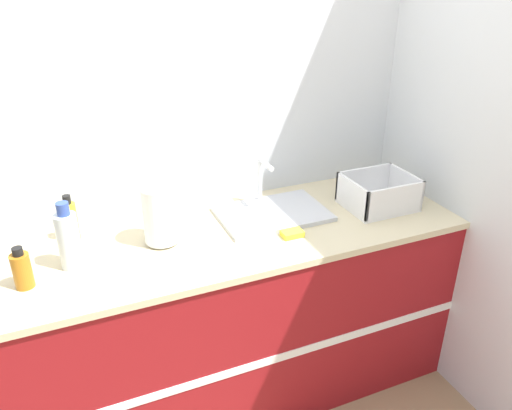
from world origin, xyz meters
name	(u,v)px	position (x,y,z in m)	size (l,w,h in m)	color
wall_back	(206,115)	(0.00, 0.69, 1.30)	(4.37, 0.06, 2.60)	silver
wall_right	(437,111)	(1.01, 0.33, 1.30)	(0.06, 2.66, 2.60)	silver
counter_cabinet	(237,313)	(0.00, 0.33, 0.44)	(1.99, 0.68, 0.89)	maroon
sink	(272,211)	(0.20, 0.40, 0.90)	(0.49, 0.33, 0.23)	silver
paper_towel_roll	(160,215)	(-0.31, 0.35, 1.01)	(0.14, 0.14, 0.25)	#4C4C51
dish_rack	(378,195)	(0.70, 0.29, 0.94)	(0.31, 0.26, 0.15)	white
bottle_clear	(69,239)	(-0.67, 0.31, 1.00)	(0.08, 0.08, 0.27)	silver
bottle_amber	(22,270)	(-0.84, 0.24, 0.96)	(0.07, 0.07, 0.16)	#B26B19
bottle_yellow	(71,221)	(-0.65, 0.52, 0.97)	(0.06, 0.06, 0.20)	yellow
sponge	(292,234)	(0.20, 0.19, 0.90)	(0.09, 0.06, 0.02)	yellow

